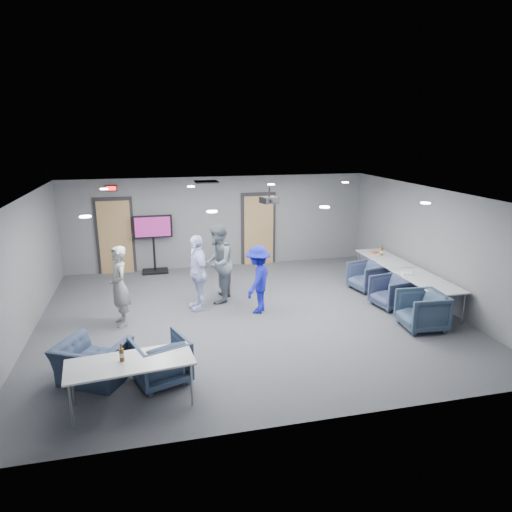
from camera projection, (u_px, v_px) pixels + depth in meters
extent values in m
plane|color=#3D4045|center=(248.00, 315.00, 10.21)|extent=(9.00, 9.00, 0.00)
plane|color=silver|center=(248.00, 195.00, 9.50)|extent=(9.00, 9.00, 0.00)
cube|color=slate|center=(219.00, 222.00, 13.61)|extent=(9.00, 0.02, 2.70)
cube|color=slate|center=(312.00, 335.00, 6.10)|extent=(9.00, 0.02, 2.70)
cube|color=slate|center=(22.00, 271.00, 8.85)|extent=(0.02, 8.00, 2.70)
cube|color=slate|center=(432.00, 245.00, 10.86)|extent=(0.02, 8.00, 2.70)
cube|color=black|center=(115.00, 236.00, 12.98)|extent=(1.06, 0.06, 2.24)
cube|color=#A97B52|center=(115.00, 238.00, 12.95)|extent=(0.90, 0.05, 2.10)
cylinder|color=gray|center=(128.00, 239.00, 13.00)|extent=(0.04, 0.10, 0.04)
cube|color=black|center=(258.00, 229.00, 13.92)|extent=(1.06, 0.06, 2.24)
cube|color=#A97B52|center=(259.00, 230.00, 13.89)|extent=(0.90, 0.05, 2.10)
cylinder|color=gray|center=(270.00, 232.00, 13.93)|extent=(0.04, 0.10, 0.04)
cube|color=black|center=(111.00, 188.00, 12.59)|extent=(0.32, 0.06, 0.16)
cube|color=#FF0C0C|center=(111.00, 188.00, 12.55)|extent=(0.26, 0.02, 0.11)
cube|color=black|center=(206.00, 182.00, 12.01)|extent=(0.60, 0.60, 0.03)
cylinder|color=white|center=(85.00, 217.00, 7.14)|extent=(0.18, 0.18, 0.02)
cylinder|color=white|center=(104.00, 189.00, 10.52)|extent=(0.18, 0.18, 0.02)
cylinder|color=white|center=(212.00, 212.00, 7.59)|extent=(0.18, 0.18, 0.02)
cylinder|color=white|center=(191.00, 187.00, 10.96)|extent=(0.18, 0.18, 0.02)
cylinder|color=white|center=(325.00, 207.00, 8.03)|extent=(0.18, 0.18, 0.02)
cylinder|color=white|center=(271.00, 184.00, 11.41)|extent=(0.18, 0.18, 0.02)
cylinder|color=white|center=(426.00, 203.00, 8.48)|extent=(0.18, 0.18, 0.02)
cylinder|color=white|center=(345.00, 182.00, 11.86)|extent=(0.18, 0.18, 0.02)
imported|color=gray|center=(119.00, 286.00, 9.50)|extent=(0.56, 0.71, 1.71)
imported|color=slate|center=(218.00, 263.00, 10.80)|extent=(1.00, 1.12, 1.90)
imported|color=#C6CFFF|center=(198.00, 272.00, 10.36)|extent=(0.60, 1.08, 1.75)
imported|color=#191EA6|center=(258.00, 280.00, 10.20)|extent=(1.01, 1.14, 1.54)
imported|color=#394563|center=(367.00, 276.00, 11.75)|extent=(0.94, 0.92, 0.72)
imported|color=#333D59|center=(391.00, 292.00, 10.60)|extent=(0.91, 0.89, 0.72)
imported|color=#334358|center=(422.00, 311.00, 9.42)|extent=(0.92, 0.90, 0.79)
imported|color=#384861|center=(160.00, 360.00, 7.42)|extent=(1.06, 1.07, 0.77)
imported|color=#323F57|center=(93.00, 362.00, 7.43)|extent=(1.36, 1.31, 0.68)
cube|color=#ACAFB1|center=(385.00, 258.00, 12.09)|extent=(0.80, 1.91, 0.03)
cylinder|color=gray|center=(358.00, 263.00, 12.94)|extent=(0.04, 0.04, 0.70)
cylinder|color=gray|center=(390.00, 283.00, 11.29)|extent=(0.04, 0.04, 0.70)
cylinder|color=gray|center=(379.00, 262.00, 13.08)|extent=(0.04, 0.04, 0.70)
cylinder|color=gray|center=(413.00, 281.00, 11.43)|extent=(0.04, 0.04, 0.70)
cube|color=#ACAFB1|center=(427.00, 280.00, 10.31)|extent=(0.81, 1.95, 0.03)
cylinder|color=gray|center=(392.00, 284.00, 11.17)|extent=(0.04, 0.04, 0.70)
cylinder|color=gray|center=(436.00, 311.00, 9.49)|extent=(0.04, 0.04, 0.70)
cylinder|color=gray|center=(416.00, 282.00, 11.31)|extent=(0.04, 0.04, 0.70)
cylinder|color=gray|center=(463.00, 309.00, 9.64)|extent=(0.04, 0.04, 0.70)
cube|color=#ACAFB1|center=(130.00, 362.00, 6.67)|extent=(1.90, 0.96, 0.03)
cylinder|color=gray|center=(184.00, 365.00, 7.31)|extent=(0.04, 0.04, 0.70)
cylinder|color=gray|center=(72.00, 384.00, 6.77)|extent=(0.04, 0.04, 0.70)
cylinder|color=gray|center=(192.00, 384.00, 6.76)|extent=(0.04, 0.04, 0.70)
cylinder|color=gray|center=(71.00, 407.00, 6.22)|extent=(0.04, 0.04, 0.70)
cylinder|color=#5D350F|center=(122.00, 355.00, 6.65)|extent=(0.07, 0.07, 0.19)
cylinder|color=#5D350F|center=(121.00, 346.00, 6.62)|extent=(0.03, 0.03, 0.09)
cylinder|color=beige|center=(122.00, 355.00, 6.65)|extent=(0.07, 0.07, 0.06)
cylinder|color=#5D350F|center=(382.00, 252.00, 12.30)|extent=(0.07, 0.07, 0.20)
cylinder|color=#5D350F|center=(382.00, 247.00, 12.26)|extent=(0.03, 0.03, 0.09)
cylinder|color=beige|center=(382.00, 252.00, 12.30)|extent=(0.08, 0.08, 0.07)
cube|color=#D75A35|center=(374.00, 252.00, 12.54)|extent=(0.23, 0.19, 0.04)
cube|color=silver|center=(407.00, 274.00, 10.66)|extent=(0.27, 0.22, 0.05)
cube|color=black|center=(155.00, 271.00, 13.29)|extent=(0.73, 0.52, 0.06)
cylinder|color=black|center=(154.00, 250.00, 13.12)|extent=(0.06, 0.06, 1.25)
cube|color=black|center=(153.00, 227.00, 12.94)|extent=(1.10, 0.07, 0.65)
cube|color=#651650|center=(153.00, 227.00, 12.89)|extent=(0.99, 0.01, 0.56)
cylinder|color=black|center=(269.00, 192.00, 10.76)|extent=(0.04, 0.04, 0.22)
cube|color=black|center=(269.00, 200.00, 10.81)|extent=(0.46, 0.42, 0.15)
cylinder|color=black|center=(271.00, 201.00, 10.65)|extent=(0.08, 0.06, 0.08)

